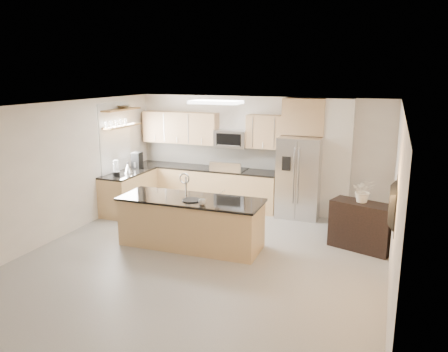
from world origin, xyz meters
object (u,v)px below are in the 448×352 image
at_px(range, 229,188).
at_px(credenza, 362,226).
at_px(cup, 202,202).
at_px(kettle, 128,168).
at_px(blender, 116,169).
at_px(television, 389,204).
at_px(coffee_maker, 137,161).
at_px(island, 191,222).
at_px(microwave, 231,139).
at_px(flower_vase, 364,185).
at_px(bowl, 124,106).
at_px(refrigerator, 300,177).
at_px(platter, 192,200).

bearing_deg(range, credenza, -26.00).
height_order(cup, kettle, kettle).
distance_m(blender, television, 5.82).
distance_m(blender, coffee_maker, 0.88).
xyz_separation_m(cup, blender, (-2.59, 1.23, 0.12)).
xyz_separation_m(island, kettle, (-2.20, 1.33, 0.57)).
xyz_separation_m(microwave, television, (3.51, -3.24, -0.28)).
bearing_deg(credenza, television, -57.82).
distance_m(kettle, flower_vase, 5.12).
relative_size(range, bowl, 2.96).
distance_m(microwave, refrigerator, 1.82).
distance_m(microwave, blender, 2.71).
height_order(platter, blender, blender).
bearing_deg(flower_vase, microwave, 152.47).
relative_size(flower_vase, television, 0.59).
height_order(microwave, flower_vase, microwave).
height_order(credenza, platter, platter).
relative_size(cup, television, 0.12).
bearing_deg(coffee_maker, cup, -38.95).
xyz_separation_m(range, microwave, (0.00, 0.12, 1.16)).
bearing_deg(range, flower_vase, -25.69).
distance_m(range, refrigerator, 1.71).
distance_m(platter, kettle, 2.70).
bearing_deg(cup, refrigerator, 67.20).
distance_m(blender, bowl, 1.49).
relative_size(blender, television, 0.33).
relative_size(cup, blender, 0.35).
distance_m(bowl, flower_vase, 5.50).
xyz_separation_m(island, cup, (0.35, -0.28, 0.50)).
relative_size(bowl, flower_vase, 0.60).
bearing_deg(blender, refrigerator, 21.60).
bearing_deg(platter, television, -9.10).
height_order(credenza, blender, blender).
distance_m(coffee_maker, flower_vase, 5.25).
distance_m(range, platter, 2.65).
distance_m(microwave, television, 4.79).
bearing_deg(bowl, microwave, 23.29).
distance_m(range, television, 4.78).
relative_size(refrigerator, flower_vase, 2.79).
xyz_separation_m(microwave, cup, (0.52, -2.88, -0.67)).
xyz_separation_m(range, platter, (0.24, -2.60, 0.44)).
bearing_deg(credenza, coffee_maker, -171.63).
relative_size(island, credenza, 2.42).
height_order(island, coffee_maker, island).
bearing_deg(bowl, flower_vase, -6.83).
bearing_deg(island, kettle, 147.43).
xyz_separation_m(cup, bowl, (-2.77, 1.91, 1.43)).
relative_size(range, blender, 3.22).
bearing_deg(bowl, range, 20.57).
relative_size(range, island, 0.43).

